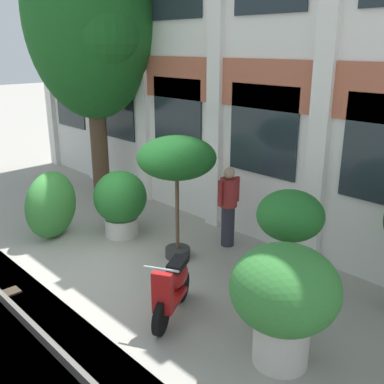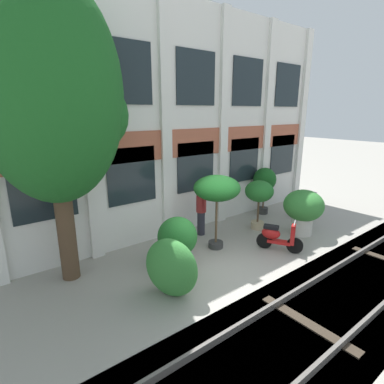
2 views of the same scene
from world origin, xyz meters
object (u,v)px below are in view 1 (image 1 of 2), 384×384
object	(u,v)px
potted_plant_fluted_column	(120,201)
potted_plant_ribbed_drum	(284,296)
scooter_second_parked	(173,287)
potted_plant_low_pan	(290,221)
resident_by_doorway	(228,204)
potted_plant_tall_urn	(177,160)
topiary_hedge	(51,205)
broadleaf_tree	(91,17)

from	to	relation	value
potted_plant_fluted_column	potted_plant_ribbed_drum	distance (m)	4.71
potted_plant_fluted_column	scooter_second_parked	world-z (taller)	potted_plant_fluted_column
potted_plant_low_pan	potted_plant_ribbed_drum	bearing A→B (deg)	-56.67
resident_by_doorway	scooter_second_parked	bearing A→B (deg)	-59.22
potted_plant_tall_urn	potted_plant_fluted_column	bearing A→B (deg)	-173.80
potted_plant_ribbed_drum	resident_by_doorway	xyz separation A→B (m)	(-2.79, 2.08, -0.08)
potted_plant_tall_urn	resident_by_doorway	bearing A→B (deg)	75.29
potted_plant_tall_urn	topiary_hedge	bearing A→B (deg)	-153.56
potted_plant_ribbed_drum	scooter_second_parked	size ratio (longest dim) A/B	1.25
potted_plant_low_pan	resident_by_doorway	xyz separation A→B (m)	(-1.96, 0.82, -0.46)
scooter_second_parked	potted_plant_low_pan	bearing A→B (deg)	120.56
broadleaf_tree	scooter_second_parked	size ratio (longest dim) A/B	5.63
broadleaf_tree	topiary_hedge	distance (m)	4.62
potted_plant_fluted_column	resident_by_doorway	distance (m)	2.23
broadleaf_tree	topiary_hedge	world-z (taller)	broadleaf_tree
potted_plant_low_pan	topiary_hedge	world-z (taller)	potted_plant_low_pan
potted_plant_tall_urn	topiary_hedge	world-z (taller)	potted_plant_tall_urn
topiary_hedge	resident_by_doorway	bearing A→B (deg)	39.87
broadleaf_tree	potted_plant_tall_urn	size ratio (longest dim) A/B	3.07
potted_plant_fluted_column	scooter_second_parked	xyz separation A→B (m)	(2.92, -1.11, -0.32)
potted_plant_ribbed_drum	broadleaf_tree	bearing A→B (deg)	164.58
broadleaf_tree	potted_plant_tall_urn	xyz separation A→B (m)	(4.10, -0.97, -2.55)
potted_plant_ribbed_drum	potted_plant_fluted_column	bearing A→B (deg)	169.76
topiary_hedge	scooter_second_parked	bearing A→B (deg)	-0.72
broadleaf_tree	potted_plant_tall_urn	bearing A→B (deg)	-13.31
broadleaf_tree	topiary_hedge	bearing A→B (deg)	-53.64
broadleaf_tree	scooter_second_parked	world-z (taller)	broadleaf_tree
topiary_hedge	potted_plant_ribbed_drum	bearing A→B (deg)	2.33
potted_plant_low_pan	broadleaf_tree	bearing A→B (deg)	173.51
scooter_second_parked	topiary_hedge	bearing A→B (deg)	-119.96
potted_plant_ribbed_drum	topiary_hedge	world-z (taller)	potted_plant_ribbed_drum
potted_plant_fluted_column	potted_plant_ribbed_drum	xyz separation A→B (m)	(4.63, -0.84, 0.18)
potted_plant_tall_urn	scooter_second_parked	xyz separation A→B (m)	(1.35, -1.28, -1.43)
potted_plant_fluted_column	resident_by_doorway	size ratio (longest dim) A/B	0.86
resident_by_doorway	topiary_hedge	xyz separation A→B (m)	(-2.76, -2.30, -0.16)
potted_plant_low_pan	scooter_second_parked	bearing A→B (deg)	-120.21
potted_plant_tall_urn	topiary_hedge	size ratio (longest dim) A/B	1.66
potted_plant_ribbed_drum	scooter_second_parked	xyz separation A→B (m)	(-1.71, -0.27, -0.50)
potted_plant_fluted_column	topiary_hedge	size ratio (longest dim) A/B	1.00
resident_by_doorway	topiary_hedge	size ratio (longest dim) A/B	1.16
topiary_hedge	broadleaf_tree	bearing A→B (deg)	126.36
potted_plant_fluted_column	scooter_second_parked	distance (m)	3.14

